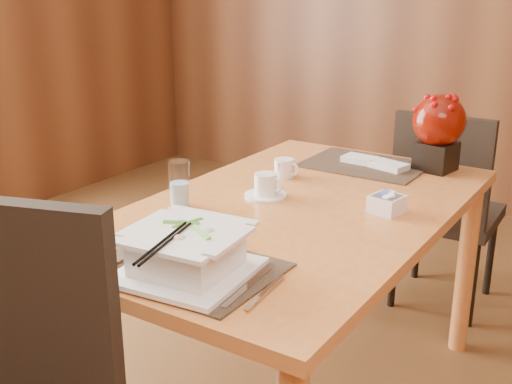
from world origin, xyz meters
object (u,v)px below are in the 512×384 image
Objects in this scene: sugar_caddy at (387,204)px; far_chair at (444,201)px; dining_table at (294,234)px; bread_plate at (74,254)px; creamer_jug at (284,168)px; water_glass at (179,184)px; soup_setting at (187,253)px; berry_decor at (438,128)px; coffee_cup at (265,187)px.

far_chair reaches higher than sugar_caddy.
dining_table is 0.72m from bread_plate.
sugar_caddy is 0.94m from bread_plate.
creamer_jug reaches higher than dining_table.
water_glass is at bearing -151.79° from sugar_caddy.
bread_plate is at bearing 71.15° from far_chair.
dining_table is at bearing -46.30° from creamer_jug.
soup_setting is 3.58× the size of sugar_caddy.
creamer_jug is at bearing 83.20° from bread_plate.
soup_setting is 1.24m from berry_decor.
sugar_caddy is (0.46, -0.15, -0.01)m from creamer_jug.
bread_plate is (-0.11, -0.90, -0.03)m from creamer_jug.
sugar_caddy is 0.55m from berry_decor.
water_glass is at bearing -123.18° from berry_decor.
creamer_jug is at bearing 75.80° from water_glass.
berry_decor reaches higher than soup_setting.
dining_table is 4.60× the size of soup_setting.
dining_table is 1.01m from far_chair.
dining_table is at bearing -11.63° from coffee_cup.
soup_setting is 2.32× the size of coffee_cup.
coffee_cup is at bearing -67.76° from creamer_jug.
far_chair is at bearing 97.68° from berry_decor.
far_chair is (0.20, 0.98, -0.14)m from dining_table.
bread_plate is (-0.17, -0.68, -0.03)m from coffee_cup.
soup_setting reaches higher than sugar_caddy.
soup_setting is at bearing 12.21° from bread_plate.
bread_plate is (0.01, -0.45, -0.07)m from water_glass.
soup_setting is 2.46× the size of bread_plate.
bread_plate is 0.14× the size of far_chair.
dining_table is 0.40m from water_glass.
bread_plate is 1.72m from far_chair.
berry_decor is (0.25, 0.64, 0.26)m from dining_table.
creamer_jug is at bearing 105.21° from coffee_cup.
coffee_cup is at bearing -169.04° from sugar_caddy.
berry_decor is at bearing 67.17° from bread_plate.
coffee_cup reaches higher than bread_plate.
far_chair is (-0.05, 0.34, -0.40)m from berry_decor.
coffee_cup reaches higher than dining_table.
coffee_cup reaches higher than creamer_jug.
berry_decor is (0.55, 0.84, 0.09)m from water_glass.
far_chair is (-0.07, 0.87, -0.26)m from sugar_caddy.
creamer_jug is at bearing -138.42° from berry_decor.
berry_decor is (0.22, 1.22, 0.10)m from soup_setting.
creamer_jug is 0.87m from far_chair.
far_chair is (0.33, 0.95, -0.27)m from coffee_cup.
dining_table is 16.14× the size of creamer_jug.
water_glass is 0.52× the size of berry_decor.
soup_setting is 2.17× the size of water_glass.
water_glass is 0.45m from bread_plate.
far_chair is (0.50, 1.18, -0.31)m from water_glass.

